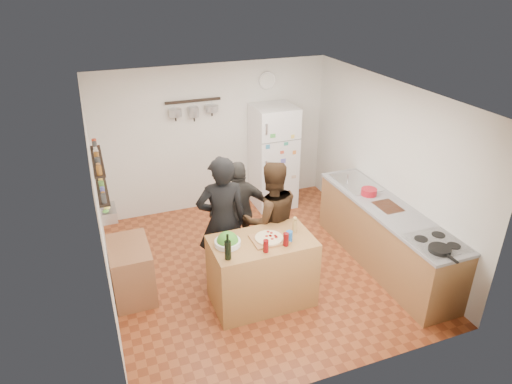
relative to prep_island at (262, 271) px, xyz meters
name	(u,v)px	position (x,y,z in m)	size (l,w,h in m)	color
room_shell	(249,177)	(0.22, 1.09, 0.79)	(4.20, 4.20, 4.20)	brown
prep_island	(262,271)	(0.00, 0.00, 0.00)	(1.25, 0.72, 0.91)	#A1713B
pizza_board	(269,239)	(0.08, -0.02, 0.47)	(0.42, 0.34, 0.02)	#945F35
pizza	(269,238)	(0.08, -0.02, 0.48)	(0.34, 0.34, 0.02)	beige
salad_bowl	(228,243)	(-0.42, 0.05, 0.49)	(0.31, 0.31, 0.06)	silver
wine_bottle	(228,250)	(-0.50, -0.22, 0.57)	(0.08, 0.08, 0.23)	black
wine_glass_near	(266,246)	(-0.05, -0.24, 0.53)	(0.06, 0.06, 0.15)	#5F0809
wine_glass_far	(286,239)	(0.22, -0.20, 0.54)	(0.07, 0.07, 0.16)	#580709
pepper_mill	(295,226)	(0.45, 0.05, 0.54)	(0.05, 0.05, 0.17)	#A38044
salt_canister	(289,236)	(0.30, -0.12, 0.52)	(0.08, 0.08, 0.13)	#1B4E95
person_left	(222,222)	(-0.32, 0.61, 0.45)	(0.66, 0.43, 1.81)	black
person_center	(271,220)	(0.34, 0.55, 0.38)	(0.81, 0.63, 1.66)	black
person_back	(240,211)	(0.08, 1.08, 0.29)	(0.88, 0.37, 1.50)	#2C2A27
counter_run	(385,237)	(1.92, 0.15, -0.01)	(0.63, 2.63, 0.90)	#9E7042
stove_top	(437,243)	(1.92, -0.80, 0.46)	(0.60, 0.62, 0.02)	white
skillet	(440,249)	(1.82, -0.96, 0.49)	(0.26, 0.26, 0.05)	black
sink	(356,183)	(1.92, 1.00, 0.46)	(0.50, 0.80, 0.03)	silver
cutting_board	(388,207)	(1.92, 0.18, 0.46)	(0.30, 0.40, 0.02)	brown
red_bowl	(369,192)	(1.87, 0.58, 0.51)	(0.23, 0.23, 0.09)	#AE1321
fridge	(273,157)	(1.17, 2.45, 0.45)	(0.70, 0.68, 1.80)	white
wall_clock	(267,81)	(1.17, 2.78, 1.69)	(0.30, 0.30, 0.03)	silver
spice_shelf_lower	(102,188)	(-1.71, 0.90, 1.04)	(0.12, 1.00, 0.03)	black
spice_shelf_upper	(97,161)	(-1.71, 0.90, 1.40)	(0.12, 1.00, 0.03)	black
produce_basket	(109,213)	(-1.68, 0.90, 0.69)	(0.18, 0.35, 0.14)	silver
side_table	(132,270)	(-1.52, 0.73, -0.09)	(0.50, 0.80, 0.73)	#8F5F3C
pot_rack	(193,101)	(-0.13, 2.70, 1.49)	(0.90, 0.04, 0.04)	black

